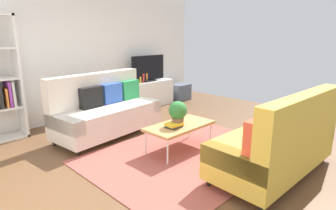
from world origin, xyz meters
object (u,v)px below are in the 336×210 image
at_px(table_book_0, 174,126).
at_px(potted_plant, 178,112).
at_px(bottle_1, 143,78).
at_px(tv_console, 148,94).
at_px(bottle_2, 147,78).
at_px(storage_trunk, 180,92).
at_px(couch_beige, 106,110).
at_px(vase_1, 133,79).
at_px(tv, 148,69).
at_px(bottle_0, 140,80).
at_px(couch_green, 278,143).
at_px(coffee_table, 180,126).
at_px(vase_0, 128,81).

bearing_deg(table_book_0, potted_plant, 8.41).
bearing_deg(bottle_1, tv_console, 12.54).
distance_m(table_book_0, bottle_2, 2.93).
distance_m(storage_trunk, bottle_2, 1.29).
distance_m(couch_beige, potted_plant, 1.49).
xyz_separation_m(couch_beige, vase_1, (1.49, 1.08, 0.29)).
xyz_separation_m(tv, bottle_0, (-0.28, -0.02, -0.24)).
distance_m(table_book_0, bottle_1, 2.88).
xyz_separation_m(couch_green, table_book_0, (-0.44, 1.39, -0.01)).
xyz_separation_m(tv, table_book_0, (-1.68, -2.46, -0.52)).
xyz_separation_m(coffee_table, table_book_0, (-0.15, -0.03, 0.04)).
bearing_deg(bottle_2, potted_plant, -121.82).
bearing_deg(vase_1, tv_console, -6.69).
relative_size(tv_console, vase_0, 10.37).
height_order(storage_trunk, vase_0, vase_0).
relative_size(couch_green, bottle_2, 9.32).
bearing_deg(bottle_0, bottle_2, 0.00).
relative_size(vase_0, vase_1, 0.68).
xyz_separation_m(couch_beige, coffee_table, (0.39, -1.42, -0.06)).
bearing_deg(vase_1, bottle_1, -20.06).
relative_size(vase_0, bottle_2, 0.65).
bearing_deg(bottle_0, vase_1, 148.45).
xyz_separation_m(vase_1, bottle_0, (0.15, -0.09, -0.03)).
height_order(tv_console, bottle_1, bottle_1).
bearing_deg(couch_green, tv_console, 74.86).
height_order(coffee_table, potted_plant, potted_plant).
distance_m(vase_0, bottle_1, 0.41).
bearing_deg(tv, bottle_2, -164.75).
bearing_deg(bottle_0, table_book_0, -119.81).
xyz_separation_m(couch_green, vase_0, (0.66, 3.92, 0.27)).
distance_m(couch_beige, table_book_0, 1.47).
bearing_deg(storage_trunk, bottle_0, 177.51).
bearing_deg(potted_plant, tv_console, 57.37).
bearing_deg(vase_0, tv, -6.88).
bearing_deg(coffee_table, vase_0, 69.37).
distance_m(vase_0, vase_1, 0.16).
xyz_separation_m(storage_trunk, bottle_0, (-1.38, 0.06, 0.49)).
relative_size(couch_beige, table_book_0, 8.23).
height_order(vase_1, bottle_2, bottle_2).
relative_size(storage_trunk, vase_0, 3.85).
xyz_separation_m(coffee_table, bottle_0, (1.24, 2.41, 0.32)).
xyz_separation_m(tv_console, storage_trunk, (1.10, -0.10, -0.10)).
distance_m(couch_green, coffee_table, 1.45).
bearing_deg(bottle_1, couch_green, -105.44).
bearing_deg(bottle_2, bottle_1, 180.00).
xyz_separation_m(couch_green, bottle_1, (1.06, 3.83, 0.30)).
distance_m(storage_trunk, vase_1, 1.62).
height_order(couch_green, tv, tv).
height_order(coffee_table, table_book_0, table_book_0).
relative_size(couch_beige, couch_green, 1.02).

